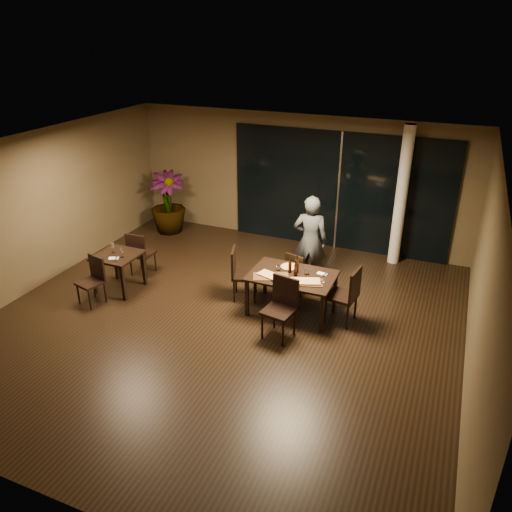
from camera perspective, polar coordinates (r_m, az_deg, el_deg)
The scene contains 33 objects.
ground at distance 8.94m, azimuth -3.79°, elevation -7.46°, with size 8.00×8.00×0.00m, color black.
wall_back at distance 11.77m, azimuth 4.82°, elevation 8.74°, with size 8.00×0.10×3.00m, color brown.
wall_front at distance 5.47m, azimuth -24.00°, elevation -14.81°, with size 8.00×0.10×3.00m, color brown.
wall_left at distance 10.58m, azimuth -24.19°, elevation 4.67°, with size 0.10×8.00×3.00m, color brown.
wall_right at distance 7.50m, azimuth 24.87°, elevation -3.60°, with size 0.10×8.00×3.00m, color brown.
ceiling at distance 7.74m, azimuth -4.43°, elevation 11.70°, with size 8.00×8.00×0.04m, color silver.
window_panel at distance 11.47m, azimuth 9.43°, elevation 7.27°, with size 5.00×0.06×2.70m, color black.
column at distance 10.92m, azimuth 16.25°, elevation 6.50°, with size 0.24×0.24×3.00m, color white.
main_table at distance 8.91m, azimuth 4.15°, elevation -2.58°, with size 1.50×1.00×0.75m.
side_table at distance 10.04m, azimuth -15.51°, elevation -0.49°, with size 0.80×0.80×0.75m.
chair_main_far at distance 9.60m, azimuth 4.71°, elevation -1.75°, with size 0.49×0.49×0.87m.
chair_main_near at distance 8.30m, azimuth 2.95°, elevation -5.53°, with size 0.56×0.56×1.04m.
chair_main_left at distance 9.39m, azimuth -1.82°, elevation -1.73°, with size 0.60×0.60×1.02m.
chair_main_right at distance 8.75m, azimuth 10.39°, elevation -4.17°, with size 0.55×0.55×1.05m.
chair_side_far at distance 10.52m, azimuth -13.17°, elevation 0.48°, with size 0.46×0.46×0.96m.
chair_side_near at distance 9.76m, azimuth -18.11°, elevation -2.35°, with size 0.51×0.51×0.91m.
diner at distance 9.85m, azimuth 6.22°, elevation 1.74°, with size 0.63×0.42×1.85m, color #303235.
potted_plant at distance 12.59m, azimuth -10.05°, elevation 6.02°, with size 0.83×0.83×1.52m, color #194B19.
pizza_board_left at distance 8.78m, azimuth 1.71°, elevation -2.36°, with size 0.62×0.31×0.01m, color #452A16.
pizza_board_right at distance 8.63m, azimuth 5.60°, elevation -3.00°, with size 0.62×0.31×0.01m, color #422415.
oblong_pizza_left at distance 8.77m, azimuth 1.71°, elevation -2.27°, with size 0.46×0.21×0.02m, color maroon, non-canonical shape.
oblong_pizza_right at distance 8.62m, azimuth 5.60°, elevation -2.90°, with size 0.50×0.23×0.02m, color #6E0A09, non-canonical shape.
round_pizza at distance 9.14m, azimuth 3.83°, elevation -1.24°, with size 0.30×0.30×0.01m, color #B93F14.
bottle_a at distance 8.89m, azimuth 3.90°, elevation -1.09°, with size 0.06×0.06×0.28m, color black, non-canonical shape.
bottle_b at distance 8.78m, azimuth 4.57°, elevation -1.42°, with size 0.06×0.06×0.29m, color black, non-canonical shape.
bottle_c at distance 8.88m, azimuth 4.68°, elevation -0.92°, with size 0.07×0.07×0.34m, color black, non-canonical shape.
tumbler_left at distance 9.00m, azimuth 2.58°, elevation -1.35°, with size 0.08×0.08×0.10m, color white.
tumbler_right at distance 8.89m, azimuth 5.81°, elevation -1.84°, with size 0.08×0.08×0.09m, color white.
napkin_near at distance 8.67m, azimuth 7.16°, elevation -2.95°, with size 0.18×0.10×0.01m, color silver.
napkin_far at distance 8.95m, azimuth 7.55°, elevation -2.03°, with size 0.18×0.10×0.01m, color silver.
wine_glass_a at distance 10.04m, azimuth -16.09°, elevation 0.88°, with size 0.09×0.09×0.20m, color white, non-canonical shape.
wine_glass_b at distance 9.82m, azimuth -15.12°, elevation 0.35°, with size 0.08×0.08×0.17m, color white, non-canonical shape.
side_napkin at distance 9.82m, azimuth -15.97°, elevation -0.26°, with size 0.18×0.11×0.01m, color white.
Camera 1 is at (3.44, -6.70, 4.82)m, focal length 35.00 mm.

